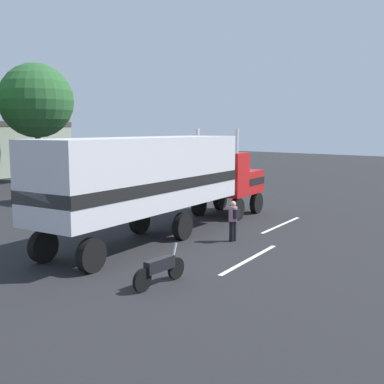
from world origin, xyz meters
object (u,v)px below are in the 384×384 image
object	(u,v)px
parked_bus	(119,165)
tree_right	(36,101)
person_bystander	(233,219)
motorcycle	(160,269)
semi_truck	(162,176)

from	to	relation	value
parked_bus	tree_right	world-z (taller)	tree_right
person_bystander	tree_right	bearing A→B (deg)	77.02
person_bystander	parked_bus	distance (m)	15.33
parked_bus	motorcycle	world-z (taller)	parked_bus
motorcycle	parked_bus	bearing A→B (deg)	54.79
parked_bus	person_bystander	bearing A→B (deg)	-111.47
person_bystander	parked_bus	xyz separation A→B (m)	(5.60, 14.23, 1.17)
tree_right	semi_truck	bearing A→B (deg)	-107.47
semi_truck	parked_bus	xyz separation A→B (m)	(6.86, 11.43, -0.46)
semi_truck	tree_right	distance (m)	24.05
person_bystander	parked_bus	world-z (taller)	parked_bus
motorcycle	tree_right	world-z (taller)	tree_right
parked_bus	tree_right	bearing A→B (deg)	88.72
semi_truck	parked_bus	distance (m)	13.34
semi_truck	tree_right	xyz separation A→B (m)	(7.11, 22.57, 4.28)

